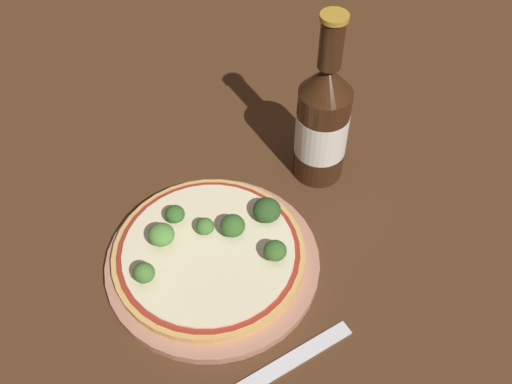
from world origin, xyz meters
TOP-DOWN VIEW (x-y plane):
  - ground_plane at (0.00, 0.00)m, footprint 3.00×3.00m
  - plate at (-0.00, 0.01)m, footprint 0.26×0.26m
  - pizza at (-0.01, 0.01)m, footprint 0.24×0.24m
  - broccoli_floret_0 at (-0.03, 0.02)m, footprint 0.02×0.02m
  - broccoli_floret_1 at (-0.05, -0.03)m, footprint 0.03×0.03m
  - broccoli_floret_2 at (0.00, 0.09)m, footprint 0.04×0.04m
  - broccoli_floret_3 at (-0.07, 0.00)m, footprint 0.02×0.02m
  - broccoli_floret_4 at (-0.01, 0.04)m, footprint 0.03×0.03m
  - broccoli_floret_5 at (-0.02, -0.08)m, footprint 0.03×0.03m
  - broccoli_floret_6 at (0.05, 0.06)m, footprint 0.03×0.03m
  - beer_bottle at (-0.03, 0.22)m, footprint 0.07×0.07m
  - fork at (0.16, -0.01)m, footprint 0.04×0.17m

SIDE VIEW (x-z plane):
  - ground_plane at x=0.00m, z-range 0.00..0.00m
  - fork at x=0.16m, z-range 0.00..0.00m
  - plate at x=0.00m, z-range 0.00..0.01m
  - pizza at x=-0.01m, z-range 0.01..0.03m
  - broccoli_floret_0 at x=-0.03m, z-range 0.03..0.05m
  - broccoli_floret_3 at x=-0.07m, z-range 0.03..0.05m
  - broccoli_floret_2 at x=0.00m, z-range 0.03..0.05m
  - broccoli_floret_4 at x=-0.01m, z-range 0.03..0.06m
  - broccoli_floret_6 at x=0.05m, z-range 0.03..0.06m
  - broccoli_floret_5 at x=-0.02m, z-range 0.03..0.06m
  - broccoli_floret_1 at x=-0.05m, z-range 0.03..0.06m
  - beer_bottle at x=-0.03m, z-range -0.03..0.22m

